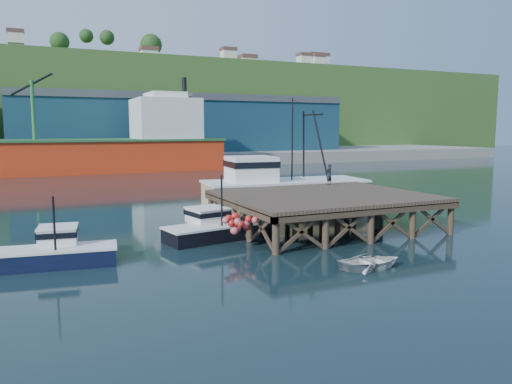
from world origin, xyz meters
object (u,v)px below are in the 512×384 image
trawler (282,186)px  dinghy (370,262)px  boat_navy (57,251)px  dockworker (329,174)px  boat_black (214,227)px

trawler → dinghy: bearing=-98.9°
boat_navy → trawler: trawler is taller
boat_navy → dinghy: boat_navy is taller
dockworker → dinghy: bearing=45.0°
dinghy → boat_black: bearing=30.4°
boat_black → dockworker: 11.24m
dinghy → trawler: bearing=-10.3°
boat_navy → trawler: 19.67m
trawler → dockworker: size_ratio=8.61×
trawler → boat_navy: bearing=-143.1°
trawler → dockworker: 4.41m
boat_navy → dockworker: bearing=26.7°
boat_navy → boat_black: (8.29, 2.13, 0.02)m
boat_navy → boat_black: size_ratio=0.87×
boat_navy → boat_black: boat_black is taller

